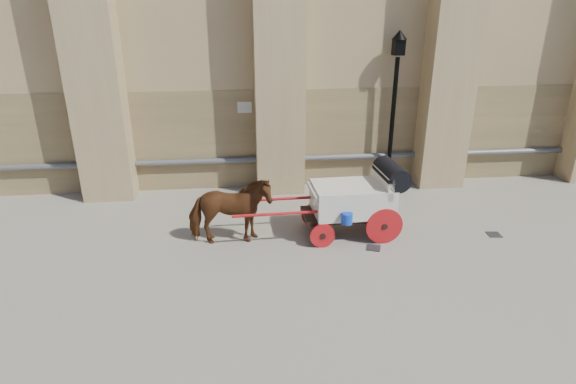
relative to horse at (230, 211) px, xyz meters
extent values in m
plane|color=slate|center=(2.47, -0.24, -0.81)|extent=(90.00, 90.00, 0.00)
cube|color=#957C4F|center=(4.47, 3.91, 0.69)|extent=(44.00, 0.35, 3.00)
cylinder|color=#59595B|center=(4.47, 3.64, 0.09)|extent=(42.00, 0.18, 0.18)
cube|color=beige|center=(0.47, 3.73, 1.69)|extent=(0.42, 0.04, 0.32)
imported|color=#5E3312|center=(0.00, 0.00, 0.00)|extent=(1.94, 0.92, 1.62)
cube|color=black|center=(2.81, 0.18, -0.27)|extent=(2.17, 1.03, 0.12)
cube|color=beige|center=(2.91, 0.18, 0.12)|extent=(1.89, 1.27, 0.68)
cube|color=beige|center=(3.64, 0.20, 0.51)|extent=(0.18, 1.22, 0.54)
cube|color=beige|center=(2.08, 0.16, 0.36)|extent=(0.37, 1.08, 0.10)
cylinder|color=black|center=(3.83, 0.21, 0.70)|extent=(0.58, 1.23, 0.55)
cylinder|color=#B31216|center=(3.56, -0.40, -0.37)|extent=(0.88, 0.08, 0.88)
cylinder|color=#B31216|center=(3.52, 0.81, -0.37)|extent=(0.88, 0.08, 0.88)
cylinder|color=#B31216|center=(2.09, -0.44, -0.52)|extent=(0.59, 0.07, 0.58)
cylinder|color=#B31216|center=(2.06, 0.77, -0.52)|extent=(0.59, 0.07, 0.58)
cylinder|color=#B31216|center=(1.21, -0.30, 0.02)|extent=(2.34, 0.13, 0.07)
cylinder|color=#B31216|center=(1.19, 0.58, 0.02)|extent=(2.34, 0.13, 0.07)
cylinder|color=#0E39C1|center=(2.63, -0.51, -0.08)|extent=(0.25, 0.25, 0.25)
cylinder|color=black|center=(4.86, 3.34, 1.15)|extent=(0.13, 0.13, 3.92)
cone|color=black|center=(4.86, 3.34, -0.61)|extent=(0.39, 0.39, 0.39)
cube|color=black|center=(4.86, 3.34, 3.38)|extent=(0.30, 0.30, 0.46)
cone|color=black|center=(4.86, 3.34, 3.71)|extent=(0.44, 0.44, 0.26)
cube|color=black|center=(3.26, -0.62, -0.80)|extent=(0.42, 0.42, 0.01)
cube|color=black|center=(6.40, -0.29, -0.80)|extent=(0.36, 0.36, 0.01)
camera|label=1|loc=(0.30, -9.53, 4.16)|focal=28.00mm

